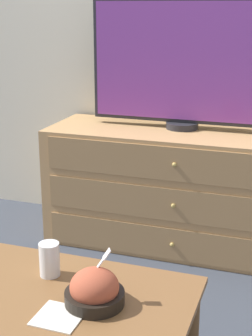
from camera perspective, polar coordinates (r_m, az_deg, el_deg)
The scene contains 8 objects.
ground_plane at distance 3.27m, azimuth 9.44°, elevation -6.46°, with size 12.00×12.00×0.00m, color #383D47.
wall_back at distance 3.02m, azimuth 10.81°, elevation 16.90°, with size 12.00×0.05×2.60m.
dresser at distance 2.91m, azimuth 6.48°, elevation -2.38°, with size 1.54×0.53×0.67m.
tv at distance 2.83m, azimuth 6.48°, elevation 11.40°, with size 1.03×0.18×0.70m.
coffee_table at distance 1.69m, azimuth -6.86°, elevation -16.07°, with size 0.81×0.50×0.47m.
takeout_bowl at distance 1.57m, azimuth -3.51°, elevation -13.41°, with size 0.18×0.18×0.16m.
drink_cup at distance 1.74m, azimuth -8.47°, elevation -10.19°, with size 0.07×0.07×0.11m.
napkin at distance 1.54m, azimuth -7.44°, elevation -16.01°, with size 0.13×0.13×0.00m.
Camera 1 is at (0.45, -2.96, 1.32)m, focal length 55.00 mm.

